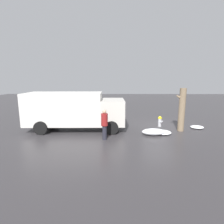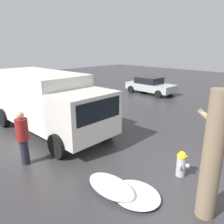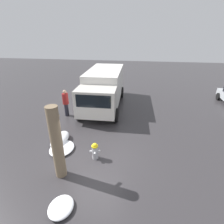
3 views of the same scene
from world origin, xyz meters
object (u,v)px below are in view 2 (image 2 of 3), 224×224
(fire_hydrant, at_px, (181,163))
(parked_car, at_px, (150,85))
(delivery_truck, at_px, (45,99))
(pedestrian, at_px, (23,136))
(tree_trunk, at_px, (212,157))

(fire_hydrant, height_order, parked_car, parked_car)
(fire_hydrant, height_order, delivery_truck, delivery_truck)
(delivery_truck, bearing_deg, pedestrian, 45.30)
(pedestrian, height_order, parked_car, pedestrian)
(tree_trunk, bearing_deg, delivery_truck, -2.19)
(parked_car, bearing_deg, fire_hydrant, 40.53)
(tree_trunk, height_order, delivery_truck, tree_trunk)
(fire_hydrant, distance_m, parked_car, 12.21)
(fire_hydrant, height_order, pedestrian, pedestrian)
(fire_hydrant, xyz_separation_m, tree_trunk, (-1.20, 1.13, 1.11))
(fire_hydrant, bearing_deg, tree_trunk, -57.38)
(fire_hydrant, bearing_deg, parked_car, 114.96)
(parked_car, bearing_deg, tree_trunk, 41.44)
(delivery_truck, relative_size, parked_car, 1.70)
(parked_car, bearing_deg, pedestrian, 17.39)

